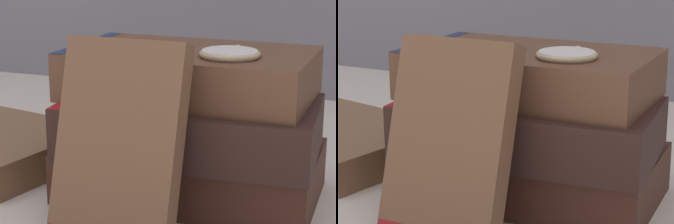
{
  "view_description": "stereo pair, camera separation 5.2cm",
  "coord_description": "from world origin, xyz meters",
  "views": [
    {
      "loc": [
        0.24,
        -0.55,
        0.25
      ],
      "look_at": [
        0.03,
        0.0,
        0.08
      ],
      "focal_mm": 75.0,
      "sensor_mm": 36.0,
      "label": 1
    },
    {
      "loc": [
        0.29,
        -0.53,
        0.25
      ],
      "look_at": [
        0.03,
        0.0,
        0.08
      ],
      "focal_mm": 75.0,
      "sensor_mm": 36.0,
      "label": 2
    }
  ],
  "objects": [
    {
      "name": "ground_plane",
      "position": [
        0.0,
        0.0,
        0.0
      ],
      "size": [
        3.0,
        3.0,
        0.0
      ],
      "primitive_type": "plane",
      "color": "beige"
    },
    {
      "name": "book_flat_bottom",
      "position": [
        0.04,
        0.03,
        0.02
      ],
      "size": [
        0.23,
        0.14,
        0.05
      ],
      "rotation": [
        0.0,
        0.0,
        0.03
      ],
      "color": "#422319",
      "rests_on": "ground_plane"
    },
    {
      "name": "book_flat_middle",
      "position": [
        0.04,
        0.01,
        0.07
      ],
      "size": [
        0.23,
        0.14,
        0.05
      ],
      "rotation": [
        0.0,
        0.0,
        0.07
      ],
      "color": "#331E19",
      "rests_on": "book_flat_bottom"
    },
    {
      "name": "book_flat_top",
      "position": [
        0.04,
        0.03,
        0.11
      ],
      "size": [
        0.21,
        0.13,
        0.04
      ],
      "rotation": [
        0.0,
        0.0,
        0.0
      ],
      "color": "brown",
      "rests_on": "book_flat_middle"
    },
    {
      "name": "book_leaning_front",
      "position": [
        0.02,
        -0.08,
        0.07
      ],
      "size": [
        0.1,
        0.07,
        0.16
      ],
      "rotation": [
        -0.31,
        0.0,
        0.0
      ],
      "color": "brown",
      "rests_on": "ground_plane"
    },
    {
      "name": "pocket_watch",
      "position": [
        0.08,
        0.01,
        0.14
      ],
      "size": [
        0.05,
        0.05,
        0.01
      ],
      "color": "white",
      "rests_on": "book_flat_top"
    },
    {
      "name": "reading_glasses",
      "position": [
        -0.0,
        0.18,
        0.0
      ],
      "size": [
        0.11,
        0.07,
        0.0
      ],
      "rotation": [
        0.0,
        0.0,
        -0.17
      ],
      "color": "#ADADB2",
      "rests_on": "ground_plane"
    }
  ]
}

